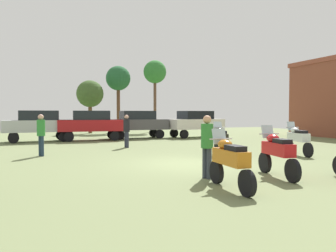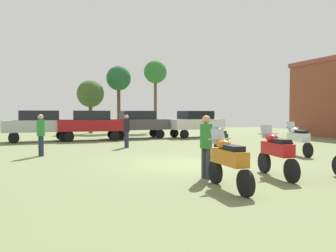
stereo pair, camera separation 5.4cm
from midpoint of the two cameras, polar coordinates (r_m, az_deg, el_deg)
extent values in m
cube|color=#6E7A4E|center=(12.26, 3.30, -6.44)|extent=(44.00, 52.00, 0.02)
cylinder|color=black|center=(8.85, 8.10, -7.78)|extent=(0.15, 0.61, 0.60)
cylinder|color=black|center=(7.58, 13.14, -9.50)|extent=(0.15, 0.61, 0.60)
cube|color=#C16E18|center=(8.13, 10.44, -5.25)|extent=(0.42, 1.27, 0.36)
ellipsoid|color=#C16E18|center=(8.35, 9.52, -3.12)|extent=(0.34, 0.49, 0.24)
cube|color=black|center=(7.91, 11.22, -3.71)|extent=(0.33, 0.57, 0.12)
cube|color=silver|center=(8.61, 8.55, -1.75)|extent=(0.37, 0.17, 0.39)
cylinder|color=#B7B7BC|center=(8.53, 8.84, -2.19)|extent=(0.62, 0.07, 0.04)
cylinder|color=black|center=(10.73, 16.07, -6.00)|extent=(0.23, 0.65, 0.63)
cylinder|color=black|center=(9.42, 20.37, -7.19)|extent=(0.23, 0.65, 0.63)
cube|color=red|center=(10.00, 18.11, -3.74)|extent=(0.57, 1.34, 0.36)
ellipsoid|color=red|center=(10.23, 17.33, -2.03)|extent=(0.40, 0.53, 0.24)
cube|color=black|center=(9.78, 18.78, -2.47)|extent=(0.39, 0.60, 0.12)
cube|color=silver|center=(10.50, 16.49, -0.93)|extent=(0.38, 0.21, 0.39)
cylinder|color=#B7B7BC|center=(10.42, 16.74, -1.28)|extent=(0.62, 0.14, 0.04)
cylinder|color=black|center=(15.11, 8.22, -3.59)|extent=(0.30, 0.63, 0.62)
cylinder|color=black|center=(13.59, 9.57, -4.25)|extent=(0.30, 0.63, 0.62)
cube|color=black|center=(14.30, 8.87, -1.94)|extent=(0.74, 1.38, 0.36)
ellipsoid|color=black|center=(14.58, 8.63, -0.76)|extent=(0.45, 0.55, 0.24)
cube|color=black|center=(14.06, 9.08, -1.03)|extent=(0.45, 0.62, 0.12)
cube|color=silver|center=(14.90, 8.36, 0.00)|extent=(0.39, 0.25, 0.39)
cylinder|color=#B7B7BC|center=(14.80, 8.44, -0.25)|extent=(0.60, 0.22, 0.04)
cylinder|color=black|center=(16.24, 19.90, -3.31)|extent=(0.24, 0.63, 0.62)
cylinder|color=black|center=(14.96, 22.70, -3.81)|extent=(0.24, 0.63, 0.62)
cube|color=silver|center=(15.56, 21.27, -1.76)|extent=(0.61, 1.32, 0.36)
ellipsoid|color=silver|center=(15.79, 20.75, -0.68)|extent=(0.41, 0.54, 0.24)
cube|color=black|center=(15.35, 21.70, -0.92)|extent=(0.41, 0.61, 0.12)
cube|color=silver|center=(16.05, 20.19, 0.01)|extent=(0.38, 0.22, 0.39)
cylinder|color=#B7B7BC|center=(15.97, 20.36, -0.21)|extent=(0.61, 0.16, 0.04)
cylinder|color=black|center=(22.32, -16.64, -1.77)|extent=(0.65, 0.27, 0.64)
cylinder|color=black|center=(23.76, -16.66, -1.54)|extent=(0.65, 0.27, 0.64)
cylinder|color=black|center=(22.52, -9.18, -1.68)|extent=(0.65, 0.27, 0.64)
cylinder|color=black|center=(23.95, -9.64, -1.45)|extent=(0.65, 0.27, 0.64)
cube|color=#A11519|center=(23.06, -13.03, 0.11)|extent=(4.42, 2.10, 0.75)
cube|color=black|center=(23.04, -13.05, 1.80)|extent=(2.47, 1.75, 0.61)
cylinder|color=black|center=(22.32, -24.93, -1.89)|extent=(0.65, 0.26, 0.64)
cylinder|color=black|center=(23.76, -24.93, -1.65)|extent=(0.65, 0.26, 0.64)
cylinder|color=black|center=(22.50, -17.47, -1.75)|extent=(0.65, 0.26, 0.64)
cylinder|color=black|center=(23.93, -17.91, -1.53)|extent=(0.65, 0.26, 0.64)
cube|color=#AEB4B6|center=(23.05, -21.32, 0.02)|extent=(4.41, 2.08, 0.75)
cube|color=black|center=(23.03, -21.35, 1.71)|extent=(2.46, 1.74, 0.61)
cylinder|color=black|center=(23.41, -8.23, -1.52)|extent=(0.64, 0.22, 0.64)
cylinder|color=black|center=(24.81, -8.99, -1.32)|extent=(0.64, 0.22, 0.64)
cylinder|color=black|center=(24.24, -1.48, -1.38)|extent=(0.64, 0.22, 0.64)
cylinder|color=black|center=(25.59, -2.57, -1.19)|extent=(0.64, 0.22, 0.64)
cube|color=#4C494E|center=(24.44, -5.28, 0.27)|extent=(4.31, 1.82, 0.75)
cube|color=black|center=(24.43, -5.29, 1.87)|extent=(2.37, 1.59, 0.61)
cylinder|color=black|center=(24.10, 2.71, -1.40)|extent=(0.67, 0.31, 0.64)
cylinder|color=black|center=(25.32, 0.97, -1.22)|extent=(0.67, 0.31, 0.64)
cylinder|color=black|center=(25.77, 8.22, -1.19)|extent=(0.67, 0.31, 0.64)
cylinder|color=black|center=(26.92, 6.35, -1.03)|extent=(0.67, 0.31, 0.64)
cube|color=silver|center=(25.46, 4.63, 0.35)|extent=(4.52, 2.41, 0.75)
cube|color=black|center=(25.45, 4.64, 1.88)|extent=(2.57, 1.91, 0.61)
cylinder|color=#2B2E40|center=(17.97, -7.31, -2.31)|extent=(0.14, 0.14, 0.85)
cylinder|color=#2B2E40|center=(17.83, -7.01, -2.35)|extent=(0.14, 0.14, 0.85)
cylinder|color=black|center=(17.86, -7.17, 0.10)|extent=(0.43, 0.43, 0.67)
sphere|color=tan|center=(17.85, -7.18, 1.54)|extent=(0.23, 0.23, 0.23)
cylinder|color=#203346|center=(15.31, -21.07, -3.18)|extent=(0.14, 0.14, 0.87)
cylinder|color=#203346|center=(15.16, -20.77, -3.23)|extent=(0.14, 0.14, 0.87)
cylinder|color=#2D8133|center=(15.19, -20.96, -0.29)|extent=(0.46, 0.46, 0.69)
sphere|color=tan|center=(15.18, -20.99, 1.45)|extent=(0.23, 0.23, 0.23)
cylinder|color=#2F3540|center=(9.38, 6.86, -6.41)|extent=(0.14, 0.14, 0.86)
cylinder|color=#2F3540|center=(9.50, 6.14, -6.29)|extent=(0.14, 0.14, 0.86)
cylinder|color=#2E7C30|center=(9.36, 6.52, -1.69)|extent=(0.42, 0.42, 0.68)
sphere|color=tan|center=(9.34, 6.53, 1.11)|extent=(0.23, 0.23, 0.23)
cylinder|color=brown|center=(31.31, -13.19, 1.58)|extent=(0.34, 0.34, 3.05)
sphere|color=#3C5928|center=(31.36, -13.22, 5.38)|extent=(2.45, 2.45, 2.45)
cylinder|color=brown|center=(32.43, -8.52, 3.05)|extent=(0.33, 0.33, 4.65)
sphere|color=#245D32|center=(32.60, -8.55, 8.07)|extent=(2.35, 2.35, 2.35)
cylinder|color=brown|center=(33.16, -2.29, 3.70)|extent=(0.29, 0.29, 5.41)
sphere|color=#2F7830|center=(33.40, -2.30, 9.22)|extent=(2.26, 2.26, 2.26)
camera|label=1|loc=(0.03, -90.08, 0.00)|focal=35.70mm
camera|label=2|loc=(0.03, 89.92, 0.00)|focal=35.70mm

